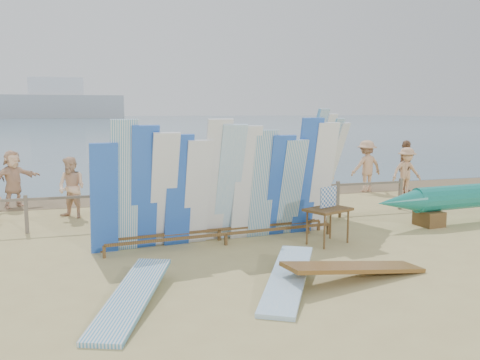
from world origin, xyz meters
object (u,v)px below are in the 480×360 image
object	(u,v)px
beachgoer_9	(366,166)
beachgoer_11	(13,179)
stroller	(281,198)
beachgoer_2	(72,188)
flat_board_c	(355,279)
beachgoer_extra_0	(406,172)
vendor_table	(328,225)
main_surfboard_rack	(223,187)
beachgoer_8	(324,180)
beach_chair_left	(206,206)
flat_board_b	(288,287)
side_surfboard_rack	(317,173)
beachgoer_3	(181,173)
beachgoer_10	(405,167)
flat_board_e	(132,306)
beach_chair_right	(246,201)

from	to	relation	value
beachgoer_9	beachgoer_11	bearing A→B (deg)	-7.37
stroller	beachgoer_2	bearing A→B (deg)	169.01
flat_board_c	beachgoer_extra_0	world-z (taller)	beachgoer_extra_0
vendor_table	beachgoer_11	distance (m)	9.48
main_surfboard_rack	vendor_table	xyz separation A→B (m)	(2.13, -0.73, -0.80)
beachgoer_8	beachgoer_9	bearing A→B (deg)	-90.87
vendor_table	beach_chair_left	bearing A→B (deg)	92.42
vendor_table	beachgoer_9	size ratio (longest dim) A/B	0.69
main_surfboard_rack	flat_board_b	xyz separation A→B (m)	(0.29, -3.00, -1.21)
side_surfboard_rack	vendor_table	bearing A→B (deg)	-150.14
stroller	beachgoer_3	distance (m)	3.53
beachgoer_10	beachgoer_9	xyz separation A→B (m)	(-1.09, 0.70, -0.01)
side_surfboard_rack	flat_board_c	bearing A→B (deg)	-148.29
beachgoer_3	beachgoer_extra_0	bearing A→B (deg)	-169.51
flat_board_e	beachgoer_2	xyz separation A→B (m)	(-0.98, 6.74, 0.81)
main_surfboard_rack	beachgoer_8	bearing A→B (deg)	34.35
flat_board_b	beachgoer_2	bearing A→B (deg)	147.13
flat_board_e	beachgoer_3	bearing A→B (deg)	96.75
beachgoer_10	beachgoer_extra_0	xyz separation A→B (m)	(-0.25, -0.43, -0.10)
vendor_table	beachgoer_3	xyz separation A→B (m)	(-2.06, 6.16, 0.47)
stroller	beachgoer_2	xyz separation A→B (m)	(-5.62, 0.78, 0.43)
side_surfboard_rack	beach_chair_right	size ratio (longest dim) A/B	3.45
beachgoer_11	beachgoer_10	world-z (taller)	beachgoer_10
beachgoer_10	beachgoer_3	xyz separation A→B (m)	(-7.62, 0.87, -0.03)
flat_board_e	beach_chair_left	size ratio (longest dim) A/B	3.41
beachgoer_10	beachgoer_3	bearing A→B (deg)	107.28
main_surfboard_rack	beachgoer_extra_0	world-z (taller)	main_surfboard_rack
vendor_table	beachgoer_3	world-z (taller)	beachgoer_3
flat_board_e	beachgoer_2	size ratio (longest dim) A/B	1.66
beach_chair_right	beachgoer_extra_0	size ratio (longest dim) A/B	0.52
beachgoer_extra_0	vendor_table	bearing A→B (deg)	-135.86
beach_chair_left	beachgoer_3	distance (m)	2.55
beachgoer_extra_0	beach_chair_right	bearing A→B (deg)	-171.37
beachgoer_11	beachgoer_8	xyz separation A→B (m)	(8.87, -2.34, -0.07)
flat_board_b	beachgoer_11	xyz separation A→B (m)	(-5.14, 8.69, 0.84)
side_surfboard_rack	flat_board_c	distance (m)	4.43
vendor_table	beach_chair_left	size ratio (longest dim) A/B	1.56
stroller	beachgoer_10	distance (m)	5.52
beach_chair_right	stroller	world-z (taller)	stroller
beachgoer_9	beachgoer_3	world-z (taller)	beachgoer_9
beach_chair_left	beachgoer_10	xyz separation A→B (m)	(7.35, 1.57, 0.68)
flat_board_b	beach_chair_right	world-z (taller)	beach_chair_right
beach_chair_right	beachgoer_3	xyz separation A→B (m)	(-1.54, 2.01, 0.64)
main_surfboard_rack	beachgoer_9	xyz separation A→B (m)	(6.59, 5.25, -0.31)
vendor_table	beachgoer_extra_0	xyz separation A→B (m)	(5.30, 4.85, 0.40)
beachgoer_extra_0	flat_board_b	bearing A→B (deg)	-133.36
flat_board_e	stroller	distance (m)	7.57
main_surfboard_rack	side_surfboard_rack	xyz separation A→B (m)	(2.72, 1.08, 0.09)
side_surfboard_rack	beachgoer_9	xyz separation A→B (m)	(3.87, 4.17, -0.40)
stroller	beachgoer_11	size ratio (longest dim) A/B	0.57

